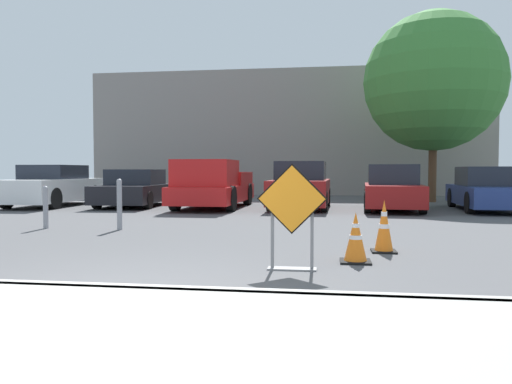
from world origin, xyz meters
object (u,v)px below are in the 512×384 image
object	(u,v)px
parked_car_second	(135,189)
pickup_truck	(212,187)
traffic_cone_nearest	(356,238)
parked_car_fifth	(486,190)
parked_car_nearest	(53,187)
traffic_cone_second	(384,227)
parked_car_third	(301,187)
parked_car_fourth	(392,189)
bollard_second	(46,206)
road_closed_sign	(292,211)
bollard_nearest	(119,203)

from	to	relation	value
parked_car_second	pickup_truck	distance (m)	3.04
traffic_cone_nearest	parked_car_fifth	xyz separation A→B (m)	(4.64, 9.83, 0.30)
parked_car_nearest	pickup_truck	world-z (taller)	pickup_truck
traffic_cone_nearest	parked_car_nearest	xyz separation A→B (m)	(-10.19, 9.68, 0.36)
parked_car_second	pickup_truck	size ratio (longest dim) A/B	0.83
traffic_cone_second	parked_car_third	distance (m)	9.05
traffic_cone_nearest	parked_car_third	xyz separation A→B (m)	(-1.29, 9.83, 0.38)
parked_car_fourth	parked_car_second	bearing A→B (deg)	0.64
traffic_cone_nearest	bollard_second	world-z (taller)	bollard_second
road_closed_sign	traffic_cone_second	xyz separation A→B (m)	(1.33, 1.63, -0.36)
parked_car_fourth	bollard_nearest	bearing A→B (deg)	48.15
road_closed_sign	parked_car_fourth	size ratio (longest dim) A/B	0.31
parked_car_fifth	bollard_second	bearing A→B (deg)	34.04
parked_car_third	parked_car_fourth	size ratio (longest dim) A/B	0.98
traffic_cone_nearest	bollard_nearest	bearing A→B (deg)	146.79
road_closed_sign	parked_car_third	world-z (taller)	parked_car_third
parked_car_fourth	parked_car_fifth	world-z (taller)	parked_car_fourth
road_closed_sign	traffic_cone_nearest	size ratio (longest dim) A/B	1.95
traffic_cone_nearest	pickup_truck	distance (m)	10.31
parked_car_third	parked_car_fourth	xyz separation A→B (m)	(2.97, -0.30, -0.05)
pickup_truck	parked_car_nearest	bearing A→B (deg)	-2.42
pickup_truck	parked_car_fourth	world-z (taller)	pickup_truck
traffic_cone_second	bollard_second	xyz separation A→B (m)	(-7.04, 2.21, 0.10)
parked_car_second	parked_car_fifth	distance (m)	11.87
parked_car_nearest	parked_car_fourth	distance (m)	11.87
traffic_cone_nearest	parked_car_third	distance (m)	9.92
bollard_second	parked_car_fifth	bearing A→B (deg)	30.76
traffic_cone_second	bollard_second	world-z (taller)	bollard_second
bollard_second	parked_car_second	bearing A→B (deg)	95.59
traffic_cone_nearest	parked_car_nearest	world-z (taller)	parked_car_nearest
traffic_cone_nearest	parked_car_third	size ratio (longest dim) A/B	0.16
road_closed_sign	pickup_truck	xyz separation A→B (m)	(-3.42, 10.06, -0.03)
road_closed_sign	bollard_second	xyz separation A→B (m)	(-5.71, 3.84, -0.27)
bollard_second	bollard_nearest	bearing A→B (deg)	0.00
traffic_cone_second	parked_car_nearest	size ratio (longest dim) A/B	0.18
pickup_truck	parked_car_third	size ratio (longest dim) A/B	1.18
bollard_nearest	bollard_second	xyz separation A→B (m)	(-1.72, 0.00, -0.08)
parked_car_third	parked_car_fifth	distance (m)	5.93
road_closed_sign	parked_car_third	distance (m)	10.51
traffic_cone_second	bollard_nearest	bearing A→B (deg)	157.44
road_closed_sign	traffic_cone_second	bearing A→B (deg)	50.82
pickup_truck	parked_car_third	world-z (taller)	pickup_truck
traffic_cone_nearest	parked_car_third	bearing A→B (deg)	97.48
road_closed_sign	parked_car_fourth	xyz separation A→B (m)	(2.52, 10.20, -0.09)
traffic_cone_nearest	parked_car_second	world-z (taller)	parked_car_second
traffic_cone_nearest	bollard_second	size ratio (longest dim) A/B	0.75
parked_car_fifth	parked_car_nearest	bearing A→B (deg)	3.87
traffic_cone_nearest	pickup_truck	xyz separation A→B (m)	(-4.26, 9.38, 0.39)
road_closed_sign	parked_car_nearest	xyz separation A→B (m)	(-9.35, 10.35, -0.06)
road_closed_sign	parked_car_fifth	bearing A→B (deg)	62.44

